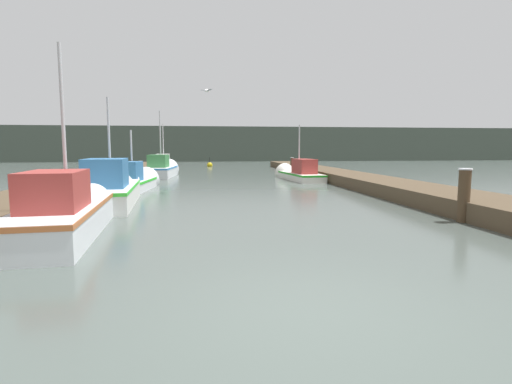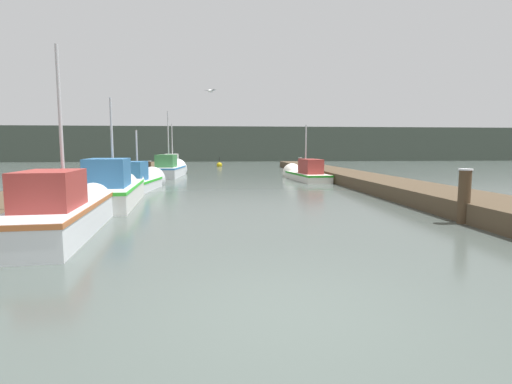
# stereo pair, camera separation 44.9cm
# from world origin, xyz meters

# --- Properties ---
(ground_plane) EXTENTS (200.00, 200.00, 0.00)m
(ground_plane) POSITION_xyz_m (0.00, 0.00, 0.00)
(ground_plane) COLOR #47514C
(dock_left) EXTENTS (2.41, 40.00, 0.54)m
(dock_left) POSITION_xyz_m (-6.66, 16.00, 0.27)
(dock_left) COLOR #4C3D2B
(dock_left) RESTS_ON ground_plane
(dock_right) EXTENTS (2.41, 40.00, 0.54)m
(dock_right) POSITION_xyz_m (6.66, 16.00, 0.27)
(dock_right) COLOR #4C3D2B
(dock_right) RESTS_ON ground_plane
(distant_shore_ridge) EXTENTS (120.00, 16.00, 4.81)m
(distant_shore_ridge) POSITION_xyz_m (0.00, 58.66, 2.40)
(distant_shore_ridge) COLOR #424C42
(distant_shore_ridge) RESTS_ON ground_plane
(fishing_boat_0) EXTENTS (1.90, 6.06, 4.57)m
(fishing_boat_0) POSITION_xyz_m (-4.40, 5.25, 0.49)
(fishing_boat_0) COLOR silver
(fishing_boat_0) RESTS_ON ground_plane
(fishing_boat_1) EXTENTS (2.09, 6.20, 4.08)m
(fishing_boat_1) POSITION_xyz_m (-4.51, 10.10, 0.51)
(fishing_boat_1) COLOR silver
(fishing_boat_1) RESTS_ON ground_plane
(fishing_boat_2) EXTENTS (1.86, 5.16, 3.18)m
(fishing_boat_2) POSITION_xyz_m (-4.51, 14.59, 0.39)
(fishing_boat_2) COLOR silver
(fishing_boat_2) RESTS_ON ground_plane
(fishing_boat_3) EXTENTS (1.91, 5.78, 3.72)m
(fishing_boat_3) POSITION_xyz_m (4.36, 19.25, 0.38)
(fishing_boat_3) COLOR silver
(fishing_boat_3) RESTS_ON ground_plane
(fishing_boat_4) EXTENTS (2.03, 5.50, 4.80)m
(fishing_boat_4) POSITION_xyz_m (-4.13, 23.12, 0.48)
(fishing_boat_4) COLOR silver
(fishing_boat_4) RESTS_ON ground_plane
(fishing_boat_5) EXTENTS (1.50, 5.10, 4.10)m
(fishing_boat_5) POSITION_xyz_m (-4.49, 28.19, 0.48)
(fishing_boat_5) COLOR silver
(fishing_boat_5) RESTS_ON ground_plane
(mooring_piling_0) EXTENTS (0.29, 0.29, 1.03)m
(mooring_piling_0) POSITION_xyz_m (-5.55, 23.44, 0.52)
(mooring_piling_0) COLOR #473523
(mooring_piling_0) RESTS_ON ground_plane
(mooring_piling_1) EXTENTS (0.35, 0.35, 1.42)m
(mooring_piling_1) POSITION_xyz_m (5.47, 5.11, 0.71)
(mooring_piling_1) COLOR #473523
(mooring_piling_1) RESTS_ON ground_plane
(mooring_piling_3) EXTENTS (0.28, 0.28, 1.15)m
(mooring_piling_3) POSITION_xyz_m (5.66, 26.79, 0.58)
(mooring_piling_3) COLOR #473523
(mooring_piling_3) RESTS_ON ground_plane
(channel_buoy) EXTENTS (0.56, 0.56, 1.06)m
(channel_buoy) POSITION_xyz_m (-0.73, 36.44, 0.16)
(channel_buoy) COLOR gold
(channel_buoy) RESTS_ON ground_plane
(seagull_lead) EXTENTS (0.50, 0.44, 0.12)m
(seagull_lead) POSITION_xyz_m (-1.12, 12.69, 4.31)
(seagull_lead) COLOR white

